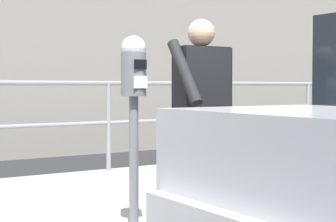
# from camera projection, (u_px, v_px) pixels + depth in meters

# --- Properties ---
(sidewalk_curb) EXTENTS (36.00, 3.40, 0.15)m
(sidewalk_curb) POSITION_uv_depth(u_px,v_px,m) (95.00, 205.00, 5.56)
(sidewalk_curb) COLOR #ADA8A0
(sidewalk_curb) RESTS_ON ground
(parking_meter) EXTENTS (0.19, 0.20, 1.48)m
(parking_meter) POSITION_uv_depth(u_px,v_px,m) (134.00, 87.00, 4.16)
(parking_meter) COLOR slate
(parking_meter) RESTS_ON sidewalk_curb
(pedestrian_at_meter) EXTENTS (0.62, 0.47, 1.64)m
(pedestrian_at_meter) POSITION_uv_depth(u_px,v_px,m) (202.00, 108.00, 4.52)
(pedestrian_at_meter) COLOR brown
(pedestrian_at_meter) RESTS_ON sidewalk_curb
(background_railing) EXTENTS (24.06, 0.06, 1.18)m
(background_railing) POSITION_uv_depth(u_px,v_px,m) (40.00, 109.00, 6.81)
(background_railing) COLOR gray
(background_railing) RESTS_ON sidewalk_curb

